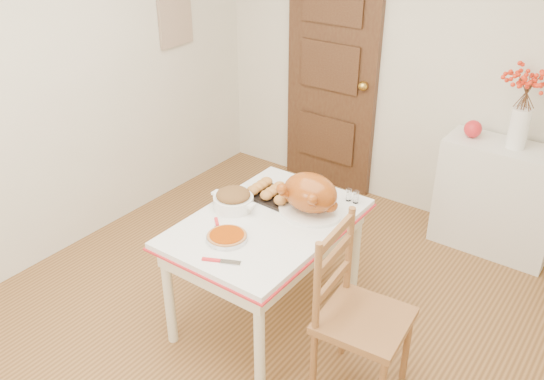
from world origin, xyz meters
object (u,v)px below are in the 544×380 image
Objects in this scene: sideboard at (497,198)px; pumpkin_pie at (227,236)px; kitchen_table at (267,270)px; chair_oak at (365,317)px; turkey_platter at (310,195)px.

pumpkin_pie is (-0.96, -1.93, 0.32)m from sideboard.
kitchen_table is 0.79m from chair_oak.
turkey_platter is (-0.74, -1.42, 0.43)m from sideboard.
kitchen_table is at bearing 79.21° from pumpkin_pie.
kitchen_table is 0.49m from pumpkin_pie.
sideboard is 0.84× the size of chair_oak.
chair_oak is 0.80m from turkey_platter.
sideboard is at bearing 63.65° from pumpkin_pie.
chair_oak is at bearing 8.07° from pumpkin_pie.
sideboard is 2.12× the size of turkey_platter.
kitchen_table is at bearing 71.49° from chair_oak.
kitchen_table is 5.26× the size of pumpkin_pie.
chair_oak is (0.76, -0.18, 0.14)m from kitchen_table.
sideboard is 1.65m from turkey_platter.
turkey_platter is (-0.60, 0.40, 0.35)m from chair_oak.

